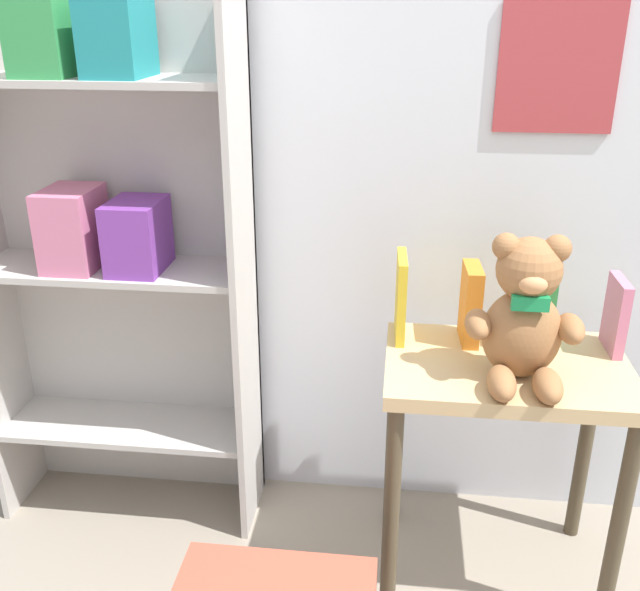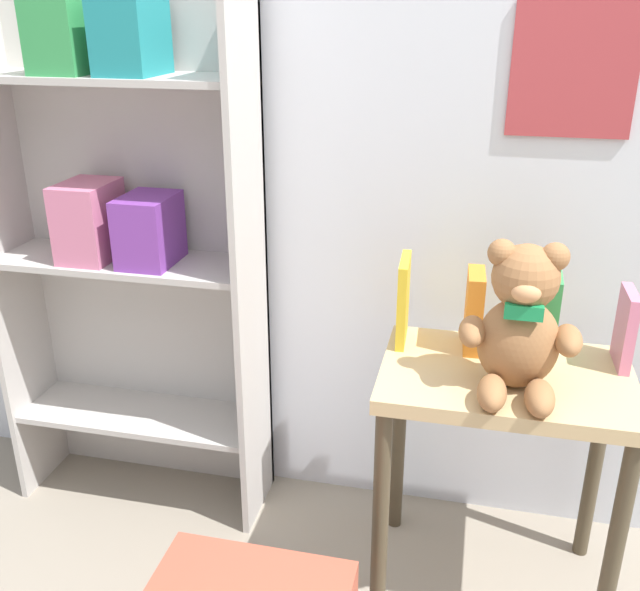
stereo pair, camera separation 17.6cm
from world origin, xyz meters
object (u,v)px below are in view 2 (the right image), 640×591
(display_table, at_px, (502,414))
(book_standing_pink, at_px, (625,329))
(teddy_bear, at_px, (521,325))
(book_standing_orange, at_px, (474,311))
(book_standing_yellow, at_px, (403,300))
(book_standing_green, at_px, (549,318))
(bookshelf_side, at_px, (127,223))

(display_table, bearing_deg, book_standing_pink, 21.35)
(teddy_bear, relative_size, book_standing_orange, 1.71)
(book_standing_orange, bearing_deg, book_standing_yellow, 175.39)
(book_standing_green, xyz_separation_m, book_standing_pink, (0.18, 0.01, -0.01))
(book_standing_pink, bearing_deg, teddy_bear, -146.14)
(bookshelf_side, height_order, book_standing_orange, bookshelf_side)
(teddy_bear, distance_m, book_standing_yellow, 0.34)
(display_table, relative_size, book_standing_green, 2.95)
(teddy_bear, xyz_separation_m, book_standing_orange, (-0.10, 0.19, -0.06))
(display_table, relative_size, book_standing_pink, 3.38)
(bookshelf_side, relative_size, book_standing_yellow, 7.02)
(book_standing_pink, bearing_deg, book_standing_orange, 177.09)
(book_standing_green, distance_m, book_standing_pink, 0.18)
(bookshelf_side, relative_size, teddy_bear, 4.48)
(bookshelf_side, bearing_deg, book_standing_pink, -4.04)
(teddy_bear, height_order, book_standing_orange, teddy_bear)
(book_standing_green, bearing_deg, teddy_bear, -112.15)
(display_table, height_order, book_standing_orange, book_standing_orange)
(bookshelf_side, height_order, book_standing_pink, bookshelf_side)
(display_table, xyz_separation_m, book_standing_green, (0.09, 0.09, 0.22))
(teddy_bear, xyz_separation_m, book_standing_pink, (0.25, 0.17, -0.06))
(display_table, xyz_separation_m, teddy_bear, (0.01, -0.07, 0.27))
(display_table, bearing_deg, bookshelf_side, 169.41)
(bookshelf_side, distance_m, book_standing_pink, 1.32)
(bookshelf_side, height_order, book_standing_yellow, bookshelf_side)
(teddy_bear, xyz_separation_m, book_standing_green, (0.07, 0.17, -0.05))
(bookshelf_side, xyz_separation_m, teddy_bear, (1.06, -0.27, -0.08))
(display_table, bearing_deg, teddy_bear, -79.78)
(book_standing_yellow, bearing_deg, book_standing_orange, -4.35)
(book_standing_yellow, xyz_separation_m, book_standing_pink, (0.53, -0.02, -0.02))
(book_standing_green, bearing_deg, book_standing_pink, 4.72)
(teddy_bear, distance_m, book_standing_green, 0.19)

